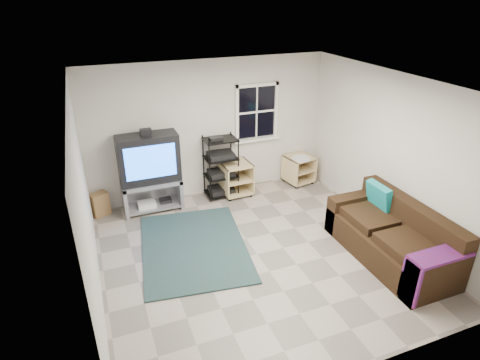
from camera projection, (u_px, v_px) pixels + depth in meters
name	position (u px, v px, depth m)	size (l,w,h in m)	color
room	(257.00, 116.00, 7.76)	(4.60, 4.62, 4.60)	gray
tv_unit	(149.00, 167.00, 7.11)	(1.05, 0.53, 1.55)	#95959C
av_rack	(221.00, 171.00, 7.73)	(0.61, 0.44, 1.22)	black
side_table_left	(235.00, 177.00, 7.89)	(0.57, 0.57, 0.66)	#D6BB84
side_table_right	(298.00, 167.00, 8.35)	(0.61, 0.61, 0.61)	#D6BB84
sofa	(392.00, 238.00, 5.99)	(0.92, 2.08, 0.95)	black
shag_rug	(194.00, 247.00, 6.35)	(1.60, 2.20, 0.03)	black
paper_bag	(100.00, 204.00, 7.17)	(0.30, 0.19, 0.43)	brown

